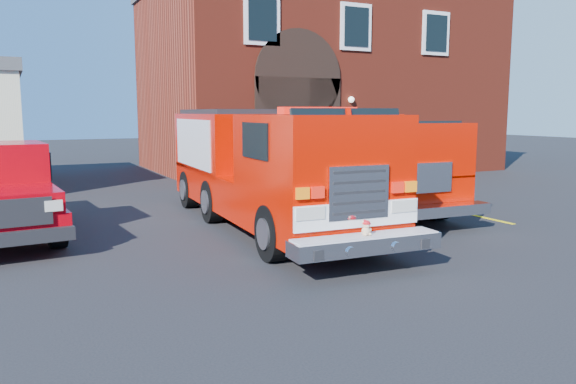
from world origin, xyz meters
name	(u,v)px	position (x,y,z in m)	size (l,w,h in m)	color
ground	(261,249)	(0.00, 0.00, 0.00)	(100.00, 100.00, 0.00)	black
parking_stripe_near	(469,214)	(6.50, 1.00, 0.00)	(0.12, 3.00, 0.01)	yellow
parking_stripe_mid	(399,199)	(6.50, 4.00, 0.00)	(0.12, 3.00, 0.01)	yellow
parking_stripe_far	(348,188)	(6.50, 7.00, 0.00)	(0.12, 3.00, 0.01)	yellow
fire_station	(315,80)	(8.99, 13.98, 4.25)	(15.20, 10.20, 8.45)	maroon
fire_engine	(265,166)	(1.00, 2.02, 1.45)	(2.99, 9.23, 2.81)	black
secondary_truck	(347,156)	(4.30, 3.65, 1.45)	(2.92, 8.30, 2.66)	black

